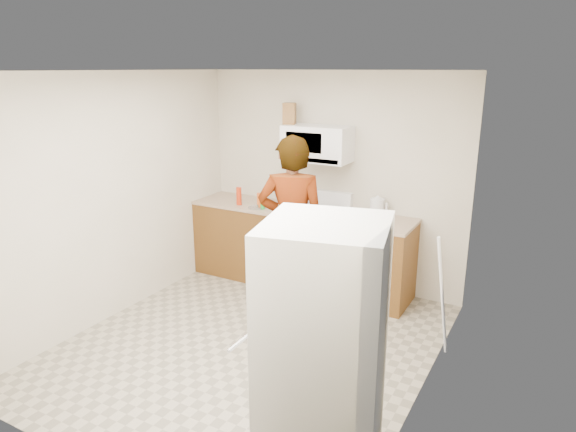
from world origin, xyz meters
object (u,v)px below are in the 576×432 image
Objects in this scene: person at (292,228)px; fridge at (323,357)px; microwave at (317,144)px; gas_range at (311,248)px; saucepan at (300,200)px; kettle at (377,207)px.

fridge is at bearing 101.34° from person.
fridge is at bearing -63.29° from microwave.
gas_range reaches higher than saucepan.
fridge is at bearing -53.15° from kettle.
saucepan is (-0.20, -0.02, -0.68)m from microwave.
person is 2.26m from fridge.
gas_range is 0.66× the size of fridge.
person is at bearing -81.03° from microwave.
person reaches higher than kettle.
microwave is 1.13m from person.
microwave is (0.00, 0.13, 1.21)m from gas_range.
fridge is (1.24, -1.89, -0.10)m from person.
gas_range is 5.84× the size of kettle.
microwave reaches higher than gas_range.
saucepan is at bearing -89.69° from person.
person is at bearing 110.21° from fridge.
person is (0.13, -0.72, 0.47)m from gas_range.
saucepan is (-1.58, 2.71, 0.17)m from fridge.
gas_range is at bearing -27.26° from saucepan.
microwave is 0.98m from kettle.
fridge reaches higher than gas_range.
microwave is 0.45× the size of fridge.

